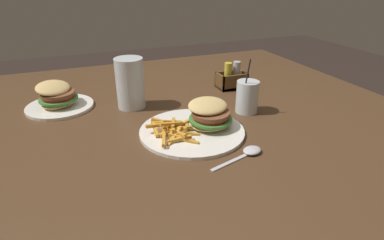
{
  "coord_description": "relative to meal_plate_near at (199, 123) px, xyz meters",
  "views": [
    {
      "loc": [
        -0.24,
        -0.92,
        1.14
      ],
      "look_at": [
        0.07,
        -0.15,
        0.74
      ],
      "focal_mm": 30.0,
      "sensor_mm": 36.0,
      "label": 1
    }
  ],
  "objects": [
    {
      "name": "beer_glass",
      "position": [
        -0.14,
        0.26,
        0.05
      ],
      "size": [
        0.1,
        0.1,
        0.17
      ],
      "color": "silver",
      "rests_on": "dining_table"
    },
    {
      "name": "meal_plate_near",
      "position": [
        0.0,
        0.0,
        0.0
      ],
      "size": [
        0.31,
        0.31,
        0.09
      ],
      "color": "white",
      "rests_on": "dining_table"
    },
    {
      "name": "juice_glass",
      "position": [
        0.2,
        0.07,
        0.02
      ],
      "size": [
        0.07,
        0.07,
        0.18
      ],
      "color": "silver",
      "rests_on": "dining_table"
    },
    {
      "name": "condiment_caddy",
      "position": [
        0.27,
        0.3,
        0.01
      ],
      "size": [
        0.11,
        0.07,
        0.1
      ],
      "color": "brown",
      "rests_on": "dining_table"
    },
    {
      "name": "spoon",
      "position": [
        0.07,
        -0.17,
        -0.02
      ],
      "size": [
        0.17,
        0.07,
        0.01
      ],
      "rotation": [
        0.0,
        0.0,
        0.27
      ],
      "color": "silver",
      "rests_on": "dining_table"
    },
    {
      "name": "meal_plate_far",
      "position": [
        -0.38,
        0.34,
        0.01
      ],
      "size": [
        0.22,
        0.22,
        0.1
      ],
      "color": "white",
      "rests_on": "dining_table"
    },
    {
      "name": "dining_table",
      "position": [
        -0.09,
        0.14,
        -0.12
      ],
      "size": [
        1.7,
        1.38,
        0.7
      ],
      "color": "#4C331E",
      "rests_on": "ground_plane"
    }
  ]
}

